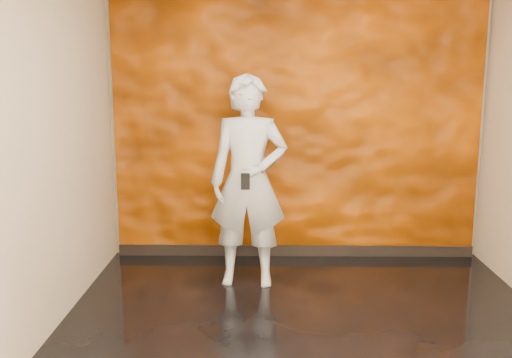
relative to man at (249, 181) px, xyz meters
The scene contains 5 objects.
room 1.28m from the man, 66.27° to the right, with size 4.02×4.02×2.81m.
feature_wall 1.05m from the man, 59.97° to the left, with size 3.90×0.06×2.75m, color #DB5900.
baseboard 1.33m from the man, 58.75° to the left, with size 3.90×0.04×0.12m, color black.
man is the anchor object (origin of this frame).
phone 0.29m from the man, 94.05° to the right, with size 0.08×0.02×0.15m, color black.
Camera 1 is at (-0.34, -4.13, 2.02)m, focal length 40.00 mm.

